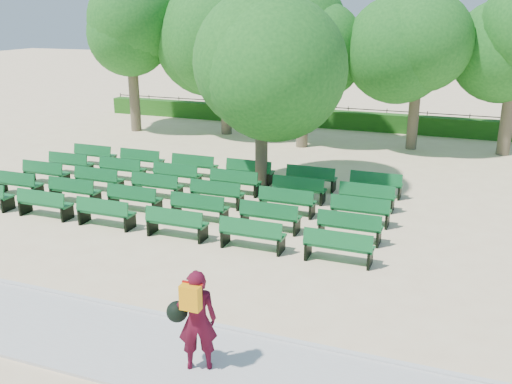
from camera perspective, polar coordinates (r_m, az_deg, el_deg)
ground at (r=17.71m, az=-3.97°, el=-1.87°), size 120.00×120.00×0.00m
paving at (r=12.02m, az=-19.24°, el=-12.81°), size 30.00×2.20×0.06m
curb at (r=12.77m, az=-15.95°, el=-10.45°), size 30.00×0.12×0.10m
hedge at (r=30.45m, az=7.16°, el=7.27°), size 26.00×0.70×0.90m
fence at (r=30.92m, az=7.30°, el=6.58°), size 26.00×0.10×1.02m
tree_line at (r=26.75m, az=5.03°, el=4.89°), size 21.80×6.80×7.04m
bench_array at (r=18.58m, az=-6.84°, el=-0.71°), size 1.71×0.55×1.08m
tree_among at (r=19.43m, az=0.57°, el=12.83°), size 4.72×4.72×6.40m
person at (r=9.84m, az=-6.09°, el=-12.46°), size 0.92×0.68×1.83m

